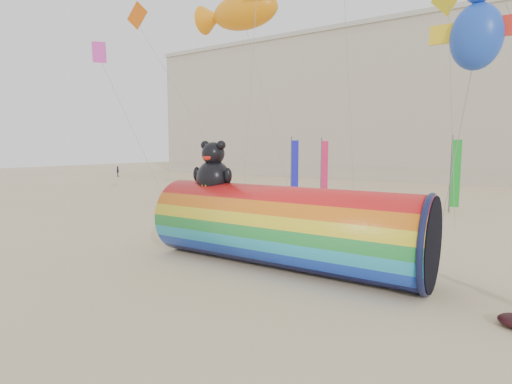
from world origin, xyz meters
The scene contains 5 objects.
ground centered at (0.00, 0.00, 0.00)m, with size 160.00×160.00×0.00m, color #CCB58C.
hotel_building centered at (-12.00, 45.95, 10.31)m, with size 60.40×15.40×20.60m.
windsock_assembly centered at (3.12, -0.76, 1.57)m, with size 10.28×3.13×4.74m.
festival_banners centered at (0.12, 15.37, 2.64)m, with size 11.10×4.00×5.20m.
flying_kites centered at (-0.84, 6.44, 11.95)m, with size 27.06×9.11×9.88m.
Camera 1 is at (10.12, -13.41, 4.40)m, focal length 28.00 mm.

